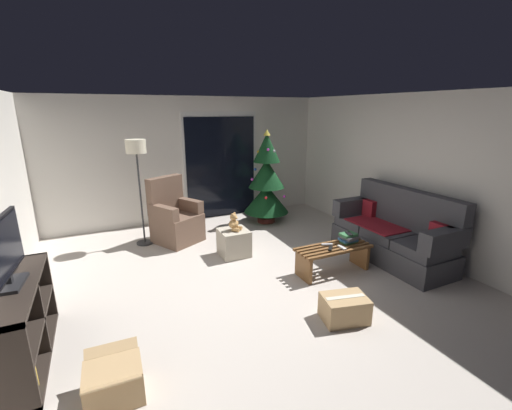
# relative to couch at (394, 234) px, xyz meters

# --- Properties ---
(ground_plane) EXTENTS (7.00, 7.00, 0.00)m
(ground_plane) POSITION_rel_couch_xyz_m (-2.32, 0.23, -0.40)
(ground_plane) COLOR #BCB2A8
(wall_back) EXTENTS (5.72, 0.12, 2.50)m
(wall_back) POSITION_rel_couch_xyz_m (-2.32, 3.29, 0.85)
(wall_back) COLOR silver
(wall_back) RESTS_ON ground
(wall_right) EXTENTS (0.12, 6.00, 2.50)m
(wall_right) POSITION_rel_couch_xyz_m (0.54, 0.23, 0.85)
(wall_right) COLOR silver
(wall_right) RESTS_ON ground
(patio_door_frame) EXTENTS (1.60, 0.02, 2.20)m
(patio_door_frame) POSITION_rel_couch_xyz_m (-1.67, 3.22, 0.70)
(patio_door_frame) COLOR silver
(patio_door_frame) RESTS_ON ground
(patio_door_glass) EXTENTS (1.50, 0.02, 2.10)m
(patio_door_glass) POSITION_rel_couch_xyz_m (-1.67, 3.20, 0.65)
(patio_door_glass) COLOR black
(patio_door_glass) RESTS_ON ground
(couch) EXTENTS (0.78, 1.94, 1.08)m
(couch) POSITION_rel_couch_xyz_m (0.00, 0.00, 0.00)
(couch) COLOR #3D3D42
(couch) RESTS_ON ground
(coffee_table) EXTENTS (1.10, 0.40, 0.39)m
(coffee_table) POSITION_rel_couch_xyz_m (-1.15, -0.00, -0.14)
(coffee_table) COLOR brown
(coffee_table) RESTS_ON ground
(remote_white) EXTENTS (0.05, 0.16, 0.02)m
(remote_white) POSITION_rel_couch_xyz_m (-1.08, -0.10, 0.00)
(remote_white) COLOR silver
(remote_white) RESTS_ON coffee_table
(remote_black) EXTENTS (0.14, 0.14, 0.02)m
(remote_black) POSITION_rel_couch_xyz_m (-1.24, -0.05, 0.00)
(remote_black) COLOR black
(remote_black) RESTS_ON coffee_table
(remote_silver) EXTENTS (0.16, 0.10, 0.02)m
(remote_silver) POSITION_rel_couch_xyz_m (-1.20, 0.08, 0.00)
(remote_silver) COLOR #ADADB2
(remote_silver) RESTS_ON coffee_table
(book_stack) EXTENTS (0.26, 0.21, 0.15)m
(book_stack) POSITION_rel_couch_xyz_m (-0.87, 0.02, 0.06)
(book_stack) COLOR #337042
(book_stack) RESTS_ON coffee_table
(cell_phone) EXTENTS (0.11, 0.16, 0.01)m
(cell_phone) POSITION_rel_couch_xyz_m (-0.89, 0.01, 0.14)
(cell_phone) COLOR black
(cell_phone) RESTS_ON book_stack
(christmas_tree) EXTENTS (0.91, 0.91, 1.88)m
(christmas_tree) POSITION_rel_couch_xyz_m (-1.00, 2.40, 0.44)
(christmas_tree) COLOR #4C1E19
(christmas_tree) RESTS_ON ground
(armchair) EXTENTS (0.93, 0.93, 1.13)m
(armchair) POSITION_rel_couch_xyz_m (-2.91, 2.14, 0.00)
(armchair) COLOR brown
(armchair) RESTS_ON ground
(floor_lamp) EXTENTS (0.32, 0.32, 1.78)m
(floor_lamp) POSITION_rel_couch_xyz_m (-3.43, 2.25, 1.11)
(floor_lamp) COLOR #2D2D30
(floor_lamp) RESTS_ON ground
(media_shelf) EXTENTS (0.40, 1.40, 0.77)m
(media_shelf) POSITION_rel_couch_xyz_m (-4.85, -0.29, -0.03)
(media_shelf) COLOR black
(media_shelf) RESTS_ON ground
(television) EXTENTS (0.23, 0.84, 0.61)m
(television) POSITION_rel_couch_xyz_m (-4.81, -0.23, 0.69)
(television) COLOR black
(television) RESTS_ON media_shelf
(ottoman) EXTENTS (0.44, 0.44, 0.42)m
(ottoman) POSITION_rel_couch_xyz_m (-2.21, 1.14, -0.19)
(ottoman) COLOR #B2A893
(ottoman) RESTS_ON ground
(teddy_bear_honey) EXTENTS (0.21, 0.22, 0.29)m
(teddy_bear_honey) POSITION_rel_couch_xyz_m (-2.20, 1.13, 0.14)
(teddy_bear_honey) COLOR tan
(teddy_bear_honey) RESTS_ON ottoman
(cardboard_box_open_near_shelf) EXTENTS (0.44, 0.52, 0.35)m
(cardboard_box_open_near_shelf) POSITION_rel_couch_xyz_m (-4.09, -1.05, -0.24)
(cardboard_box_open_near_shelf) COLOR tan
(cardboard_box_open_near_shelf) RESTS_ON ground
(cardboard_box_taped_mid_floor) EXTENTS (0.55, 0.45, 0.28)m
(cardboard_box_taped_mid_floor) POSITION_rel_couch_xyz_m (-1.74, -0.98, -0.26)
(cardboard_box_taped_mid_floor) COLOR tan
(cardboard_box_taped_mid_floor) RESTS_ON ground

